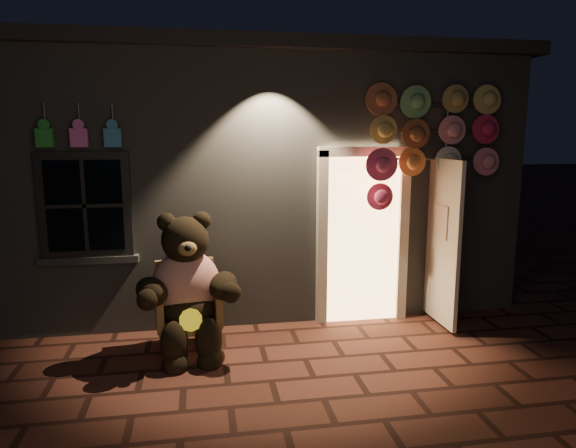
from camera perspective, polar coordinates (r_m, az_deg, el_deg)
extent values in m
plane|color=brown|center=(5.16, -1.84, -17.04)|extent=(60.00, 60.00, 0.00)
cube|color=slate|center=(8.60, -5.58, 5.40)|extent=(7.00, 5.00, 3.30)
cube|color=black|center=(8.63, -5.79, 16.91)|extent=(7.30, 5.30, 0.16)
cube|color=black|center=(6.20, -21.57, 1.95)|extent=(1.00, 0.10, 1.20)
cube|color=black|center=(6.17, -21.62, 1.91)|extent=(0.82, 0.06, 1.02)
cube|color=slate|center=(6.31, -21.20, -3.72)|extent=(1.10, 0.14, 0.08)
cube|color=#FFC072|center=(6.48, 8.19, -1.60)|extent=(0.92, 0.10, 2.10)
cube|color=beige|center=(6.30, 3.79, -1.85)|extent=(0.12, 0.12, 2.20)
cube|color=beige|center=(6.62, 12.59, -1.49)|extent=(0.12, 0.12, 2.20)
cube|color=beige|center=(6.31, 8.55, 7.97)|extent=(1.16, 0.12, 0.12)
cube|color=beige|center=(6.47, 16.84, -1.95)|extent=(0.05, 0.80, 2.00)
cube|color=#25892F|center=(6.15, -25.41, 8.64)|extent=(0.18, 0.07, 0.20)
cylinder|color=#59595E|center=(6.21, -25.44, 10.96)|extent=(0.02, 0.02, 0.25)
cube|color=#DB5ABB|center=(6.07, -22.19, 8.86)|extent=(0.18, 0.07, 0.20)
cylinder|color=#59595E|center=(6.13, -22.23, 11.21)|extent=(0.02, 0.02, 0.25)
cube|color=teal|center=(6.00, -18.89, 9.06)|extent=(0.18, 0.07, 0.20)
cylinder|color=#59595E|center=(6.07, -18.94, 11.43)|extent=(0.02, 0.02, 0.25)
cube|color=olive|center=(5.74, -10.99, -10.67)|extent=(0.70, 0.66, 0.09)
cube|color=olive|center=(5.90, -11.33, -6.85)|extent=(0.64, 0.14, 0.64)
cube|color=olive|center=(5.65, -14.10, -9.19)|extent=(0.13, 0.55, 0.36)
cube|color=olive|center=(5.69, -7.99, -8.81)|extent=(0.13, 0.55, 0.36)
cylinder|color=olive|center=(5.57, -13.55, -13.58)|extent=(0.05, 0.05, 0.29)
cylinder|color=olive|center=(5.61, -7.83, -13.20)|extent=(0.05, 0.05, 0.29)
cylinder|color=olive|center=(6.04, -13.78, -11.67)|extent=(0.05, 0.05, 0.29)
cylinder|color=olive|center=(6.07, -8.54, -11.34)|extent=(0.05, 0.05, 0.29)
ellipsoid|color=red|center=(5.67, -11.23, -6.66)|extent=(0.79, 0.66, 0.77)
ellipsoid|color=black|center=(5.66, -11.08, -9.10)|extent=(0.66, 0.58, 0.36)
sphere|color=black|center=(5.50, -11.37, -1.75)|extent=(0.55, 0.55, 0.50)
sphere|color=black|center=(5.48, -13.37, 0.21)|extent=(0.19, 0.19, 0.19)
sphere|color=black|center=(5.51, -9.57, 0.39)|extent=(0.19, 0.19, 0.19)
ellipsoid|color=olive|center=(5.29, -11.14, -2.70)|extent=(0.21, 0.16, 0.16)
ellipsoid|color=black|center=(5.42, -14.92, -7.25)|extent=(0.48, 0.58, 0.28)
ellipsoid|color=black|center=(5.48, -7.18, -6.80)|extent=(0.39, 0.56, 0.28)
ellipsoid|color=black|center=(5.44, -12.52, -12.88)|extent=(0.28, 0.28, 0.48)
ellipsoid|color=black|center=(5.47, -8.82, -12.64)|extent=(0.28, 0.28, 0.48)
sphere|color=black|center=(5.46, -12.40, -15.02)|extent=(0.26, 0.26, 0.26)
sphere|color=black|center=(5.49, -8.68, -14.76)|extent=(0.26, 0.26, 0.26)
cylinder|color=yellow|center=(5.36, -10.75, -10.43)|extent=(0.25, 0.12, 0.23)
cylinder|color=#59595E|center=(6.70, 16.82, 1.93)|extent=(0.04, 0.04, 2.90)
cylinder|color=#59595E|center=(6.49, 14.86, 12.72)|extent=(1.29, 0.03, 0.03)
cylinder|color=#59595E|center=(6.48, 14.73, 9.87)|extent=(1.29, 0.03, 0.03)
cylinder|color=#59595E|center=(6.49, 14.60, 7.03)|extent=(1.29, 0.03, 0.03)
cylinder|color=#9D5538|center=(6.23, 10.46, 13.49)|extent=(0.37, 0.11, 0.37)
cylinder|color=#6BA968|center=(6.36, 14.29, 13.28)|extent=(0.37, 0.11, 0.37)
cylinder|color=#97854B|center=(6.52, 17.95, 13.02)|extent=(0.37, 0.11, 0.37)
cylinder|color=tan|center=(6.78, 21.01, 12.72)|extent=(0.37, 0.11, 0.37)
cylinder|color=tan|center=(6.19, 10.44, 10.04)|extent=(0.37, 0.11, 0.37)
cylinder|color=brown|center=(6.33, 14.25, 9.89)|extent=(0.37, 0.11, 0.37)
cylinder|color=pink|center=(6.56, 17.52, 9.74)|extent=(0.37, 0.11, 0.37)
cylinder|color=#C9244B|center=(6.74, 20.93, 9.54)|extent=(0.37, 0.11, 0.37)
cylinder|color=#DE4A7D|center=(6.18, 10.43, 6.54)|extent=(0.37, 0.11, 0.37)
cylinder|color=#F28A46|center=(6.39, 13.89, 6.53)|extent=(0.37, 0.11, 0.37)
cylinder|color=beige|center=(6.55, 17.46, 6.44)|extent=(0.37, 0.11, 0.37)
cylinder|color=pink|center=(6.73, 20.86, 6.34)|extent=(0.37, 0.11, 0.37)
cylinder|color=#D33D69|center=(6.27, 10.13, 3.15)|extent=(0.37, 0.11, 0.37)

